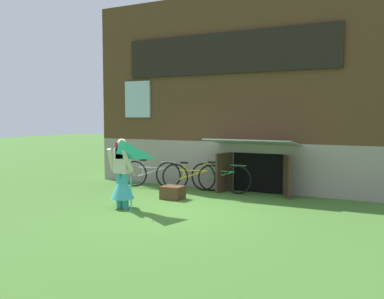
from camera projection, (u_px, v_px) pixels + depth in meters
The scene contains 8 objects.
ground_plane at pixel (171, 211), 9.21m from camera, with size 60.00×60.00×0.00m, color #3D6B28.
log_house at pixel (258, 96), 14.08m from camera, with size 8.46×6.61×5.40m.
person at pixel (122, 179), 9.40m from camera, with size 0.61×0.52×1.55m.
kite at pixel (121, 157), 8.74m from camera, with size 0.78×0.82×1.47m.
bicycle_green at pixel (220, 178), 11.39m from camera, with size 1.80×0.14×0.82m.
bicycle_yellow at pixel (193, 177), 11.66m from camera, with size 1.67×0.58×0.79m.
bicycle_silver at pixel (151, 174), 12.17m from camera, with size 1.76×0.37×0.81m.
wooden_crate at pixel (173, 192), 10.49m from camera, with size 0.51×0.43×0.32m, color #4C331E.
Camera 1 is at (4.59, -7.84, 2.04)m, focal length 39.81 mm.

